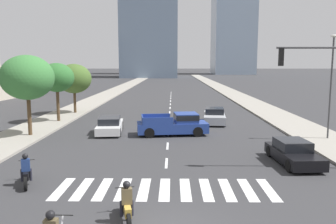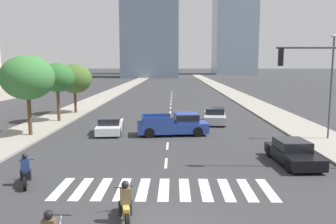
{
  "view_description": "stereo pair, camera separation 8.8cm",
  "coord_description": "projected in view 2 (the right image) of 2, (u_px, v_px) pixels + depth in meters",
  "views": [
    {
      "loc": [
        0.35,
        -10.17,
        5.4
      ],
      "look_at": [
        0.0,
        14.2,
        2.0
      ],
      "focal_mm": 36.85,
      "sensor_mm": 36.0,
      "label": 1
    },
    {
      "loc": [
        0.44,
        -10.17,
        5.4
      ],
      "look_at": [
        0.0,
        14.2,
        2.0
      ],
      "focal_mm": 36.85,
      "sensor_mm": 36.0,
      "label": 2
    }
  ],
  "objects": [
    {
      "name": "sedan_black_1",
      "position": [
        293.0,
        153.0,
        18.82
      ],
      "size": [
        2.06,
        4.41,
        1.27
      ],
      "rotation": [
        0.0,
        0.0,
        -1.51
      ],
      "color": "black",
      "rests_on": "ground"
    },
    {
      "name": "street_tree_second",
      "position": [
        57.0,
        78.0,
        31.63
      ],
      "size": [
        3.13,
        3.13,
        5.35
      ],
      "color": "#4C3823",
      "rests_on": "sidewalk_west"
    },
    {
      "name": "traffic_signal_near",
      "position": [
        336.0,
        81.0,
        17.24
      ],
      "size": [
        5.03,
        0.28,
        6.45
      ],
      "rotation": [
        0.0,
        0.0,
        3.14
      ],
      "color": "#333335",
      "rests_on": "sidewalk_east"
    },
    {
      "name": "motorcycle_trailing",
      "position": [
        125.0,
        205.0,
        11.85
      ],
      "size": [
        0.8,
        2.11,
        1.49
      ],
      "rotation": [
        0.0,
        0.0,
        1.79
      ],
      "color": "black",
      "rests_on": "ground"
    },
    {
      "name": "pickup_truck",
      "position": [
        176.0,
        124.0,
        26.41
      ],
      "size": [
        5.54,
        2.7,
        1.67
      ],
      "rotation": [
        0.0,
        0.0,
        0.13
      ],
      "color": "navy",
      "rests_on": "ground"
    },
    {
      "name": "sidewalk_east",
      "position": [
        265.0,
        110.0,
        40.33
      ],
      "size": [
        4.0,
        260.0,
        0.15
      ],
      "primitive_type": "cube",
      "color": "gray",
      "rests_on": "ground"
    },
    {
      "name": "street_lamp_east",
      "position": [
        332.0,
        79.0,
        24.0
      ],
      "size": [
        0.5,
        0.24,
        7.26
      ],
      "color": "#3F3F42",
      "rests_on": "sidewalk_east"
    },
    {
      "name": "street_tree_nearest",
      "position": [
        28.0,
        78.0,
        25.22
      ],
      "size": [
        3.86,
        3.86,
        5.91
      ],
      "color": "#4C3823",
      "rests_on": "sidewalk_west"
    },
    {
      "name": "street_tree_third",
      "position": [
        75.0,
        79.0,
        37.12
      ],
      "size": [
        3.71,
        3.71,
        5.27
      ],
      "color": "#4C3823",
      "rests_on": "sidewalk_west"
    },
    {
      "name": "motorcycle_third",
      "position": [
        26.0,
        172.0,
        15.44
      ],
      "size": [
        0.97,
        1.97,
        1.49
      ],
      "rotation": [
        0.0,
        0.0,
        1.92
      ],
      "color": "black",
      "rests_on": "ground"
    },
    {
      "name": "sidewalk_west",
      "position": [
        77.0,
        109.0,
        40.72
      ],
      "size": [
        4.0,
        260.0,
        0.15
      ],
      "primitive_type": "cube",
      "color": "gray",
      "rests_on": "ground"
    },
    {
      "name": "lane_divider_center",
      "position": [
        171.0,
        108.0,
        42.72
      ],
      "size": [
        0.14,
        50.0,
        0.01
      ],
      "color": "silver",
      "rests_on": "ground"
    },
    {
      "name": "sedan_silver_0",
      "position": [
        215.0,
        116.0,
        31.66
      ],
      "size": [
        2.31,
        4.76,
        1.38
      ],
      "rotation": [
        0.0,
        0.0,
        -1.67
      ],
      "color": "#B7BABF",
      "rests_on": "ground"
    },
    {
      "name": "sedan_white_2",
      "position": [
        110.0,
        125.0,
        27.26
      ],
      "size": [
        2.26,
        4.89,
        1.26
      ],
      "rotation": [
        0.0,
        0.0,
        1.66
      ],
      "color": "silver",
      "rests_on": "ground"
    },
    {
      "name": "crosswalk_near",
      "position": [
        164.0,
        189.0,
        14.99
      ],
      "size": [
        9.45,
        2.77,
        0.01
      ],
      "color": "silver",
      "rests_on": "ground"
    }
  ]
}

